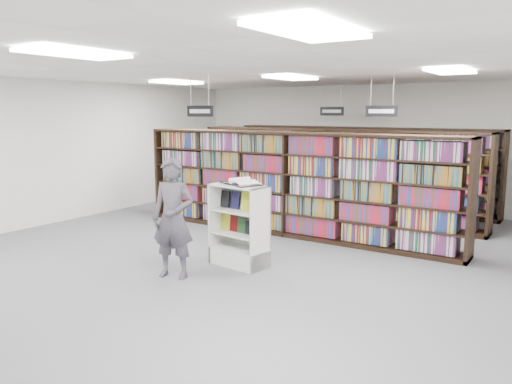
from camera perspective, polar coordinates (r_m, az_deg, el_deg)
The scene contains 18 objects.
floor at distance 8.73m, azimuth -2.72°, elevation -7.49°, with size 12.00×12.00×0.00m, color #5A5A60.
ceiling at distance 8.39m, azimuth -2.89°, elevation 13.93°, with size 10.00×12.00×0.10m, color white.
wall_back at distance 13.70m, azimuth 12.24°, elevation 5.21°, with size 10.00×0.10×3.20m, color silver.
wall_left at distance 12.05m, azimuth -22.42°, elevation 4.20°, with size 0.10×12.00×3.20m, color silver.
bookshelf_row_near at distance 10.15m, azimuth 3.90°, elevation 0.93°, with size 7.00×0.60×2.10m.
bookshelf_row_mid at distance 11.92m, azimuth 8.65°, elevation 2.08°, with size 7.00×0.60×2.10m.
bookshelf_row_far at distance 13.47m, azimuth 11.69°, elevation 2.81°, with size 7.00×0.60×2.10m.
aisle_sign_left at distance 10.08m, azimuth -6.42°, elevation 9.29°, with size 0.65×0.02×0.80m.
aisle_sign_right at distance 10.34m, azimuth 14.13°, elevation 9.06°, with size 0.65×0.02×0.80m.
aisle_sign_center at distance 12.95m, azimuth 8.66°, elevation 9.21°, with size 0.65×0.02×0.80m.
troffer_front_center at distance 6.24m, azimuth -19.99°, elevation 14.67°, with size 0.60×1.20×0.04m, color white.
troffer_front_right at distance 4.27m, azimuth 6.24°, elevation 17.92°, with size 0.60×1.20×0.04m, color white.
troffer_back_left at distance 11.83m, azimuth -9.02°, elevation 12.26°, with size 0.60×1.20×0.04m, color white.
troffer_back_center at distance 10.07m, azimuth 4.03°, elevation 12.90°, with size 0.60×1.20×0.04m, color white.
troffer_back_right at distance 8.99m, azimuth 21.38°, elevation 12.75°, with size 0.60×1.20×0.04m, color white.
endcap_display at distance 8.22m, azimuth -1.79°, elevation -5.22°, with size 1.01×0.59×1.34m.
open_book at distance 8.08m, azimuth -1.78°, elevation 1.10°, with size 0.82×0.67×0.13m.
shopper at distance 7.63m, azimuth -9.46°, elevation -2.99°, with size 0.67×0.44×1.83m, color #4E4853.
Camera 1 is at (4.94, -6.75, 2.51)m, focal length 35.00 mm.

